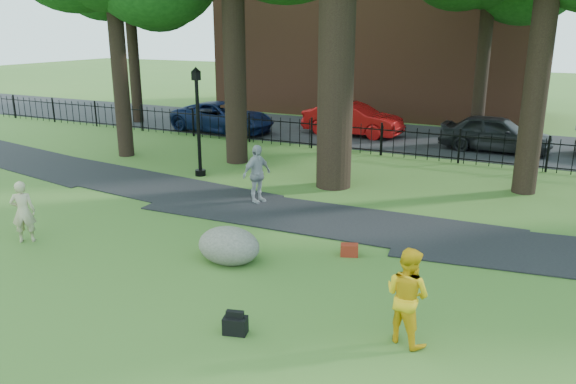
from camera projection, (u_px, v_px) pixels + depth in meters
The scene contains 15 objects.
ground at pixel (210, 267), 11.93m from camera, with size 120.00×120.00×0.00m, color #3C6623.
footpath at pixel (324, 220), 14.85m from camera, with size 36.00×2.60×0.03m, color black.
street at pixel (407, 138), 25.67m from camera, with size 80.00×7.00×0.02m, color black.
iron_fence at pixel (381, 140), 22.06m from camera, with size 44.00×0.04×1.20m.
brick_building at pixel (381, 6), 32.53m from camera, with size 18.00×8.00×12.00m, color brown.
woman at pixel (23, 212), 13.14m from camera, with size 0.54×0.36×1.49m, color tan.
man at pixel (407, 296), 8.92m from camera, with size 0.79×0.61×1.62m, color #EAB113.
pedestrian at pixel (257, 174), 16.06m from camera, with size 1.00×0.42×1.70m, color #9E9FA2.
boulder at pixel (229, 243), 12.14m from camera, with size 1.41×1.06×0.82m, color #6E685B.
lamppost at pixel (198, 124), 18.72m from camera, with size 0.36×0.36×3.65m.
backpack at pixel (235, 325), 9.32m from camera, with size 0.39×0.25×0.29m, color black.
red_bag at pixel (349, 250), 12.49m from camera, with size 0.39×0.24×0.27m, color maroon.
red_sedan at pixel (353, 119), 26.08m from camera, with size 1.61×4.61×1.52m, color #B20D0D.
navy_van at pixel (223, 117), 26.87m from camera, with size 2.38×5.15×1.43m, color #0C1940.
grey_car at pixel (496, 133), 22.73m from camera, with size 1.75×4.35×1.48m, color black.
Camera 1 is at (6.37, -9.10, 4.93)m, focal length 35.00 mm.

